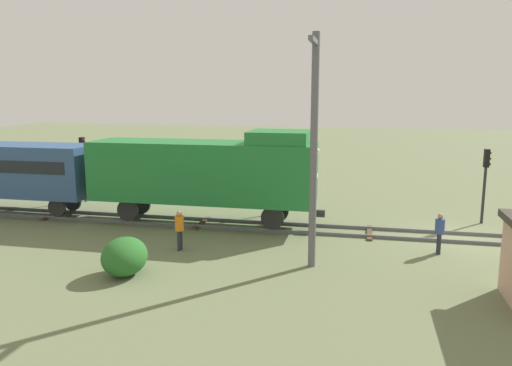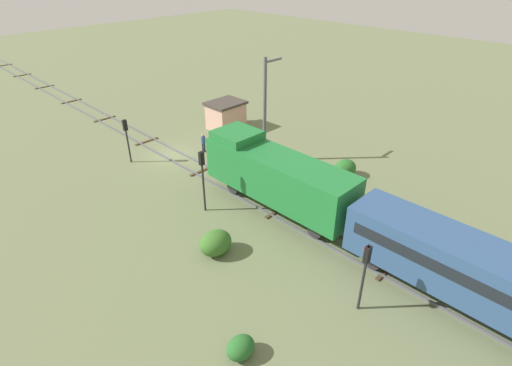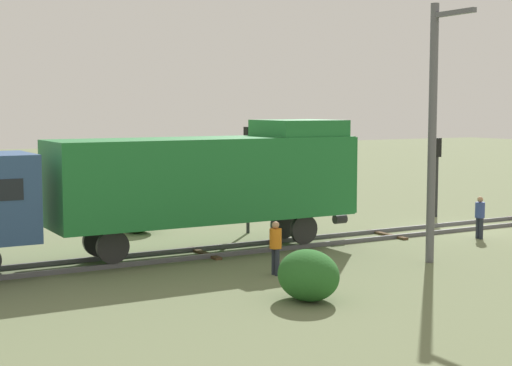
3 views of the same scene
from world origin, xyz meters
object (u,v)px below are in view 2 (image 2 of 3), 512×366
Objects in this scene: traffic_signal_near at (126,133)px; traffic_signal_far at (365,267)px; locomotive at (276,174)px; relay_hut at (226,115)px; passenger_car_leading at (492,278)px; traffic_signal_mid at (202,171)px; catenary_mast at (265,109)px; worker_near_track at (203,142)px; worker_by_signal at (311,175)px.

traffic_signal_far reaches higher than traffic_signal_near.
relay_hut is (-7.50, -13.45, -1.38)m from locomotive.
relay_hut is at bearing -116.42° from traffic_signal_far.
passenger_car_leading is 4.00× the size of relay_hut.
traffic_signal_mid is 12.28m from traffic_signal_far.
locomotive is 7.88m from catenary_mast.
traffic_signal_near is 11.50m from catenary_mast.
worker_near_track is at bearing 153.16° from traffic_signal_near.
worker_near_track is 1.00× the size of worker_by_signal.
traffic_signal_near is 15.38m from worker_by_signal.
passenger_car_leading is 27.07m from traffic_signal_near.
locomotive is 2.62× the size of traffic_signal_mid.
locomotive is 3.31× the size of relay_hut.
worker_by_signal is 0.20× the size of catenary_mast.
traffic_signal_far is 0.45× the size of catenary_mast.
traffic_signal_mid reaches higher than passenger_car_leading.
worker_near_track is 5.80m from relay_hut.
worker_near_track is at bearing 22.12° from worker_by_signal.
traffic_signal_far is at bearing 151.69° from worker_by_signal.
locomotive is 13.91m from traffic_signal_near.
passenger_car_leading is 17.06m from traffic_signal_mid.
traffic_signal_near reaches higher than relay_hut.
worker_by_signal is (-4.20, -13.49, -1.53)m from passenger_car_leading.
traffic_signal_far is 17.13m from catenary_mast.
passenger_car_leading is at bearing 129.05° from traffic_signal_far.
traffic_signal_mid is 8.92m from catenary_mast.
traffic_signal_mid is at bearing -90.93° from traffic_signal_far.
locomotive reaches higher than worker_by_signal.
relay_hut is at bearing -105.64° from passenger_car_leading.
catenary_mast reaches higher than traffic_signal_mid.
locomotive is at bearing 48.76° from catenary_mast.
traffic_signal_near is at bearing -83.21° from passenger_car_leading.
traffic_signal_far reaches higher than passenger_car_leading.
traffic_signal_far is at bearing 88.98° from traffic_signal_near.
relay_hut is at bearing -167.22° from worker_near_track.
locomotive reaches higher than traffic_signal_mid.
passenger_car_leading is at bearing 75.17° from catenary_mast.
locomotive is at bearing 135.24° from traffic_signal_mid.
catenary_mast reaches higher than passenger_car_leading.
locomotive is 6.82× the size of worker_by_signal.
traffic_signal_far reaches higher than worker_by_signal.
locomotive is 3.07× the size of traffic_signal_near.
passenger_car_leading is (0.00, 13.34, -0.25)m from locomotive.
traffic_signal_near is at bearing -42.31° from worker_near_track.
relay_hut is at bearing 179.50° from traffic_signal_near.
relay_hut is (-3.30, -13.29, 0.40)m from worker_by_signal.
relay_hut is (-10.90, -10.08, -1.68)m from traffic_signal_mid.
traffic_signal_far reaches higher than relay_hut.
traffic_signal_mid is at bearing 79.49° from worker_by_signal.
passenger_car_leading is 3.58× the size of traffic_signal_far.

